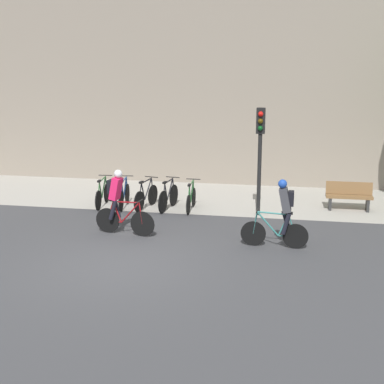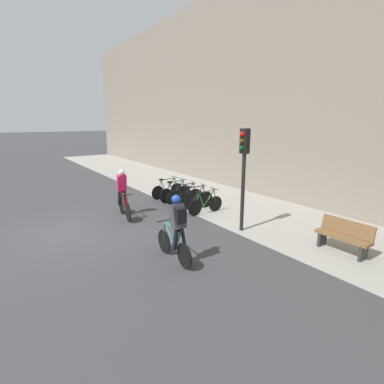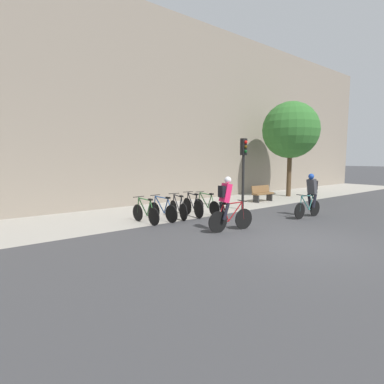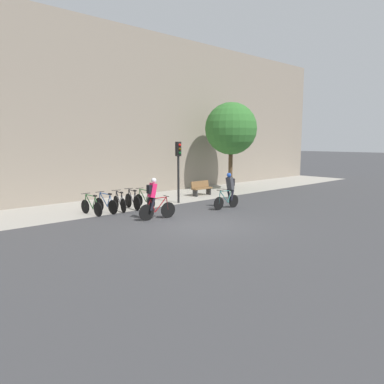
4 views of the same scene
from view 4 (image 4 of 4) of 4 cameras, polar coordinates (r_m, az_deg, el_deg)
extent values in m
plane|color=#3D3D3F|center=(14.78, 1.62, -5.18)|extent=(200.00, 200.00, 0.00)
cube|color=#A39E93|center=(20.07, -12.00, -1.87)|extent=(44.00, 4.50, 0.01)
cube|color=gray|center=(22.09, -15.86, 11.89)|extent=(44.00, 0.60, 10.01)
cylinder|color=black|center=(16.26, -3.66, -2.75)|extent=(0.69, 0.14, 0.69)
cylinder|color=black|center=(15.77, -6.95, -3.13)|extent=(0.69, 0.14, 0.69)
cylinder|color=maroon|center=(16.04, -4.77, -1.89)|extent=(0.57, 0.13, 0.62)
cylinder|color=maroon|center=(15.86, -5.99, -2.07)|extent=(0.27, 0.08, 0.58)
cylinder|color=maroon|center=(15.94, -5.14, -0.92)|extent=(0.77, 0.16, 0.07)
cylinder|color=maroon|center=(15.86, -6.27, -3.08)|extent=(0.42, 0.10, 0.05)
cylinder|color=maroon|center=(15.76, -6.66, -2.11)|extent=(0.22, 0.06, 0.56)
cylinder|color=maroon|center=(16.19, -3.80, -1.76)|extent=(0.12, 0.05, 0.59)
cylinder|color=black|center=(16.12, -3.94, -0.61)|extent=(0.10, 0.46, 0.03)
cube|color=black|center=(15.75, -6.37, -0.95)|extent=(0.21, 0.11, 0.06)
cube|color=#EA1E56|center=(15.75, -6.07, 0.27)|extent=(0.37, 0.36, 0.63)
sphere|color=silver|center=(15.74, -5.83, 1.77)|extent=(0.25, 0.25, 0.22)
cylinder|color=black|center=(15.72, -6.01, -1.87)|extent=(0.29, 0.15, 0.56)
cylinder|color=black|center=(15.91, -6.39, -1.76)|extent=(0.25, 0.14, 0.56)
cube|color=black|center=(15.68, -6.52, 0.41)|extent=(0.18, 0.28, 0.36)
cylinder|color=black|center=(18.11, 4.11, -1.74)|extent=(0.64, 0.06, 0.64)
cylinder|color=black|center=(18.87, 6.38, -1.39)|extent=(0.64, 0.06, 0.64)
cylinder|color=teal|center=(18.32, 4.91, -0.75)|extent=(0.58, 0.06, 0.62)
cylinder|color=teal|center=(18.60, 5.75, -0.67)|extent=(0.27, 0.05, 0.58)
cylinder|color=teal|center=(18.37, 5.17, 0.16)|extent=(0.79, 0.07, 0.07)
cylinder|color=teal|center=(18.72, 5.94, -1.48)|extent=(0.43, 0.05, 0.05)
cylinder|color=teal|center=(18.76, 6.19, -0.59)|extent=(0.22, 0.04, 0.56)
cylinder|color=teal|center=(18.10, 4.21, -0.82)|extent=(0.12, 0.04, 0.59)
cylinder|color=black|center=(18.08, 4.31, 0.23)|extent=(0.04, 0.46, 0.03)
cube|color=black|center=(18.64, 6.01, 0.34)|extent=(0.20, 0.09, 0.06)
cube|color=#3D3D42|center=(18.53, 5.81, 1.33)|extent=(0.33, 0.33, 0.63)
sphere|color=#1E47AD|center=(18.43, 5.66, 2.58)|extent=(0.23, 0.23, 0.22)
cylinder|color=black|center=(18.72, 5.65, -0.38)|extent=(0.28, 0.12, 0.56)
cylinder|color=black|center=(18.57, 6.14, -0.45)|extent=(0.24, 0.12, 0.56)
cube|color=black|center=(18.63, 6.11, 1.51)|extent=(0.15, 0.26, 0.36)
cylinder|color=black|center=(17.88, -15.96, -2.15)|extent=(0.09, 0.64, 0.64)
cylinder|color=black|center=(17.02, -14.13, -2.59)|extent=(0.09, 0.64, 0.64)
cylinder|color=#2D6B33|center=(17.54, -15.39, -1.39)|extent=(0.08, 0.57, 0.62)
cylinder|color=#2D6B33|center=(17.22, -14.71, -1.58)|extent=(0.06, 0.27, 0.58)
cylinder|color=#2D6B33|center=(17.40, -15.23, -0.51)|extent=(0.10, 0.77, 0.07)
cylinder|color=#2D6B33|center=(17.19, -14.51, -2.52)|extent=(0.06, 0.42, 0.05)
cylinder|color=#2D6B33|center=(17.05, -14.34, -1.64)|extent=(0.05, 0.22, 0.56)
cylinder|color=#2D6B33|center=(17.80, -15.93, -1.25)|extent=(0.05, 0.12, 0.59)
cylinder|color=black|center=(17.72, -15.90, -0.21)|extent=(0.46, 0.06, 0.03)
cube|color=black|center=(17.08, -14.54, -0.56)|extent=(0.10, 0.21, 0.06)
cylinder|color=black|center=(18.21, -13.95, -1.88)|extent=(0.11, 0.66, 0.66)
cylinder|color=black|center=(17.38, -11.96, -2.28)|extent=(0.11, 0.66, 0.66)
cylinder|color=#1E478C|center=(17.88, -13.32, -1.12)|extent=(0.10, 0.57, 0.62)
cylinder|color=#1E478C|center=(17.58, -12.58, -1.30)|extent=(0.07, 0.27, 0.58)
cylinder|color=#1E478C|center=(17.75, -13.14, -0.26)|extent=(0.13, 0.77, 0.07)
cylinder|color=#1E478C|center=(17.55, -12.37, -2.22)|extent=(0.08, 0.42, 0.05)
cylinder|color=#1E478C|center=(17.41, -12.17, -1.35)|extent=(0.06, 0.22, 0.56)
cylinder|color=#1E478C|center=(18.13, -13.91, -0.99)|extent=(0.05, 0.12, 0.59)
cylinder|color=black|center=(18.05, -13.86, 0.03)|extent=(0.46, 0.08, 0.03)
cube|color=black|center=(17.44, -12.39, -0.29)|extent=(0.10, 0.21, 0.06)
cylinder|color=black|center=(18.62, -11.51, -1.59)|extent=(0.16, 0.66, 0.66)
cylinder|color=black|center=(17.71, -10.42, -2.04)|extent=(0.16, 0.66, 0.66)
cylinder|color=black|center=(18.26, -11.17, -0.87)|extent=(0.15, 0.54, 0.62)
cylinder|color=black|center=(17.93, -10.77, -1.06)|extent=(0.09, 0.26, 0.58)
cylinder|color=black|center=(18.12, -11.08, -0.03)|extent=(0.18, 0.72, 0.07)
cylinder|color=black|center=(17.89, -10.65, -1.97)|extent=(0.11, 0.39, 0.05)
cylinder|color=black|center=(17.75, -10.55, -1.12)|extent=(0.07, 0.21, 0.56)
cylinder|color=black|center=(18.53, -11.49, -0.72)|extent=(0.06, 0.12, 0.58)
cylinder|color=black|center=(18.45, -11.48, 0.28)|extent=(0.46, 0.12, 0.03)
cube|color=black|center=(17.78, -10.67, -0.08)|extent=(0.12, 0.21, 0.06)
cylinder|color=black|center=(18.98, -9.68, -1.30)|extent=(0.14, 0.70, 0.70)
cylinder|color=black|center=(18.12, -8.41, -1.70)|extent=(0.14, 0.70, 0.70)
cylinder|color=black|center=(18.64, -9.28, -0.58)|extent=(0.12, 0.53, 0.62)
cylinder|color=black|center=(18.33, -8.80, -0.76)|extent=(0.08, 0.25, 0.58)
cylinder|color=black|center=(18.51, -9.16, 0.25)|extent=(0.14, 0.71, 0.07)
cylinder|color=black|center=(18.30, -8.67, -1.65)|extent=(0.09, 0.38, 0.05)
cylinder|color=black|center=(18.16, -8.54, -0.81)|extent=(0.06, 0.21, 0.56)
cylinder|color=black|center=(18.90, -9.65, -0.45)|extent=(0.05, 0.12, 0.58)
cylinder|color=black|center=(18.82, -9.62, 0.53)|extent=(0.46, 0.10, 0.03)
cube|color=black|center=(18.19, -8.68, 0.20)|extent=(0.11, 0.21, 0.06)
cylinder|color=black|center=(19.37, -8.09, -1.21)|extent=(0.04, 0.62, 0.62)
cylinder|color=black|center=(18.57, -6.28, -1.57)|extent=(0.04, 0.62, 0.62)
cylinder|color=#2D6B33|center=(19.05, -7.51, -0.49)|extent=(0.05, 0.56, 0.62)
cylinder|color=#2D6B33|center=(18.76, -6.83, -0.66)|extent=(0.04, 0.26, 0.58)
cylinder|color=#2D6B33|center=(18.93, -7.32, 0.32)|extent=(0.05, 0.75, 0.07)
cylinder|color=#2D6B33|center=(18.73, -6.65, -1.52)|extent=(0.04, 0.41, 0.05)
cylinder|color=#2D6B33|center=(18.60, -6.46, -0.70)|extent=(0.04, 0.21, 0.56)
cylinder|color=#2D6B33|center=(19.30, -8.04, -0.38)|extent=(0.04, 0.12, 0.58)
cylinder|color=black|center=(19.22, -7.99, 0.58)|extent=(0.46, 0.03, 0.03)
cube|color=black|center=(18.63, -6.64, 0.28)|extent=(0.08, 0.20, 0.06)
cylinder|color=black|center=(20.01, -2.09, 2.98)|extent=(0.12, 0.12, 3.27)
cube|color=black|center=(19.94, -2.11, 6.58)|extent=(0.26, 0.20, 0.76)
sphere|color=red|center=(19.84, -1.87, 7.18)|extent=(0.15, 0.15, 0.15)
sphere|color=#4C380A|center=(19.84, -1.87, 6.57)|extent=(0.15, 0.15, 0.15)
sphere|color=#0C4719|center=(19.85, -1.87, 5.97)|extent=(0.15, 0.15, 0.15)
cube|color=brown|center=(22.77, 1.53, 0.57)|extent=(1.44, 0.40, 0.08)
cube|color=brown|center=(22.87, 1.22, 1.21)|extent=(1.44, 0.12, 0.40)
cube|color=#2D2D2D|center=(22.41, 0.48, -0.13)|extent=(0.08, 0.36, 0.45)
cube|color=#2D2D2D|center=(23.20, 2.55, 0.14)|extent=(0.08, 0.36, 0.45)
cylinder|color=#4C3823|center=(25.42, 5.88, 3.67)|extent=(0.28, 0.28, 3.00)
sphere|color=#33702D|center=(25.36, 5.96, 9.59)|extent=(3.46, 3.46, 3.46)
camera|label=1|loc=(13.96, 51.49, 9.71)|focal=50.00mm
camera|label=2|loc=(21.48, 24.02, 7.60)|focal=28.00mm
camera|label=3|loc=(6.39, -17.99, -1.48)|focal=28.00mm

